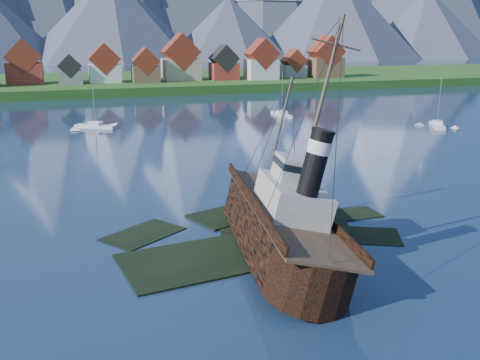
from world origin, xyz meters
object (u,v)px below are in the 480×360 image
object	(u,v)px
tugboat_wreck	(268,218)
sailboat_d	(437,126)
sailboat_c	(95,127)
sailboat_e	(282,115)

from	to	relation	value
tugboat_wreck	sailboat_d	bearing A→B (deg)	49.08
sailboat_c	sailboat_e	distance (m)	45.84
sailboat_e	sailboat_d	bearing A→B (deg)	-41.54
sailboat_d	sailboat_e	size ratio (longest dim) A/B	1.04
sailboat_c	sailboat_e	xyz separation A→B (m)	(45.70, 3.57, -0.02)
tugboat_wreck	sailboat_e	xyz separation A→B (m)	(33.34, 78.61, -2.71)
tugboat_wreck	sailboat_c	bearing A→B (deg)	106.99
sailboat_c	sailboat_d	size ratio (longest dim) A/B	1.00
tugboat_wreck	sailboat_c	distance (m)	76.10
tugboat_wreck	sailboat_d	xyz separation A→B (m)	(60.32, 53.25, -2.69)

